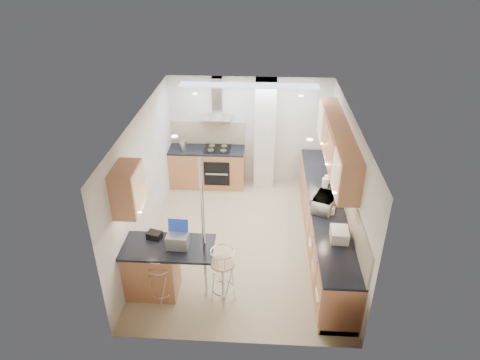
# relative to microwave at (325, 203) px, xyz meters

# --- Properties ---
(ground) EXTENTS (4.80, 4.80, 0.00)m
(ground) POSITION_rel_microwave_xyz_m (-1.41, 0.26, -1.06)
(ground) COLOR tan
(ground) RESTS_ON ground
(room_shell) EXTENTS (3.64, 4.84, 2.51)m
(room_shell) POSITION_rel_microwave_xyz_m (-1.09, 0.64, 0.48)
(room_shell) COLOR beige
(room_shell) RESTS_ON ground
(right_counter) EXTENTS (0.63, 4.40, 0.92)m
(right_counter) POSITION_rel_microwave_xyz_m (0.09, 0.26, -0.60)
(right_counter) COLOR #C4794E
(right_counter) RESTS_ON ground
(back_counter) EXTENTS (1.70, 0.63, 0.92)m
(back_counter) POSITION_rel_microwave_xyz_m (-2.36, 2.36, -0.60)
(back_counter) COLOR #C4794E
(back_counter) RESTS_ON ground
(peninsula) EXTENTS (1.47, 0.72, 0.94)m
(peninsula) POSITION_rel_microwave_xyz_m (-2.54, -1.19, -0.58)
(peninsula) COLOR #C4794E
(peninsula) RESTS_ON ground
(microwave) EXTENTS (0.51, 0.59, 0.27)m
(microwave) POSITION_rel_microwave_xyz_m (0.00, 0.00, 0.00)
(microwave) COLOR white
(microwave) RESTS_ON right_counter
(laptop) EXTENTS (0.34, 0.26, 0.22)m
(laptop) POSITION_rel_microwave_xyz_m (-2.35, -1.19, -0.01)
(laptop) COLOR #9A9CA1
(laptop) RESTS_ON peninsula
(bag) EXTENTS (0.25, 0.21, 0.12)m
(bag) POSITION_rel_microwave_xyz_m (-2.75, -1.01, -0.06)
(bag) COLOR black
(bag) RESTS_ON peninsula
(bar_stool_near) EXTENTS (0.49, 0.49, 0.92)m
(bar_stool_near) POSITION_rel_microwave_xyz_m (-2.62, -1.39, -0.60)
(bar_stool_near) COLOR tan
(bar_stool_near) RESTS_ON ground
(bar_stool_end) EXTENTS (0.50, 0.50, 0.97)m
(bar_stool_end) POSITION_rel_microwave_xyz_m (-1.66, -1.29, -0.57)
(bar_stool_end) COLOR tan
(bar_stool_end) RESTS_ON ground
(jar_a) EXTENTS (0.13, 0.13, 0.18)m
(jar_a) POSITION_rel_microwave_xyz_m (0.10, 0.81, -0.05)
(jar_a) COLOR silver
(jar_a) RESTS_ON right_counter
(jar_b) EXTENTS (0.15, 0.15, 0.16)m
(jar_b) POSITION_rel_microwave_xyz_m (0.16, 0.96, -0.06)
(jar_b) COLOR silver
(jar_b) RESTS_ON right_counter
(jar_c) EXTENTS (0.15, 0.15, 0.19)m
(jar_c) POSITION_rel_microwave_xyz_m (0.12, 0.27, -0.04)
(jar_c) COLOR #B4A790
(jar_c) RESTS_ON right_counter
(jar_d) EXTENTS (0.12, 0.12, 0.13)m
(jar_d) POSITION_rel_microwave_xyz_m (0.12, -0.11, -0.07)
(jar_d) COLOR white
(jar_d) RESTS_ON right_counter
(bread_bin) EXTENTS (0.29, 0.36, 0.18)m
(bread_bin) POSITION_rel_microwave_xyz_m (0.14, -0.83, -0.05)
(bread_bin) COLOR silver
(bread_bin) RESTS_ON right_counter
(kettle) EXTENTS (0.16, 0.16, 0.22)m
(kettle) POSITION_rel_microwave_xyz_m (-2.88, 2.29, -0.03)
(kettle) COLOR #B2B5B7
(kettle) RESTS_ON back_counter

